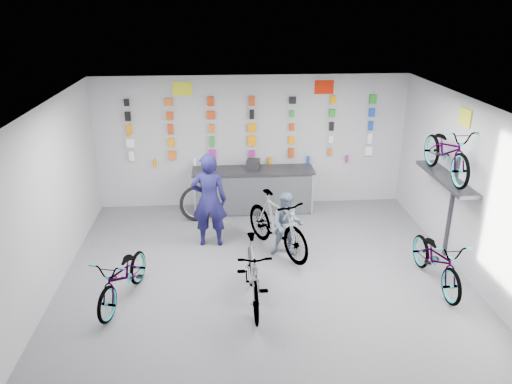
{
  "coord_description": "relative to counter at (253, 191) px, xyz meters",
  "views": [
    {
      "loc": [
        -0.69,
        -6.91,
        4.57
      ],
      "look_at": [
        -0.09,
        1.4,
        1.3
      ],
      "focal_mm": 35.0,
      "sensor_mm": 36.0,
      "label": 1
    }
  ],
  "objects": [
    {
      "name": "sign_left",
      "position": [
        -1.5,
        0.44,
        2.23
      ],
      "size": [
        0.42,
        0.02,
        0.3
      ],
      "primitive_type": "cube",
      "color": "yellow",
      "rests_on": "wall_back"
    },
    {
      "name": "sign_right",
      "position": [
        1.6,
        0.44,
        2.23
      ],
      "size": [
        0.42,
        0.02,
        0.3
      ],
      "primitive_type": "cube",
      "color": "red",
      "rests_on": "wall_back"
    },
    {
      "name": "bike_left",
      "position": [
        -2.29,
        -3.46,
        -0.04
      ],
      "size": [
        1.01,
        1.78,
        0.88
      ],
      "primitive_type": "imported",
      "rotation": [
        0.0,
        0.0,
        -0.27
      ],
      "color": "gray",
      "rests_on": "floor"
    },
    {
      "name": "bike_center",
      "position": [
        -0.25,
        -3.67,
        0.05
      ],
      "size": [
        0.53,
        1.79,
        1.07
      ],
      "primitive_type": "imported",
      "rotation": [
        0.0,
        0.0,
        0.01
      ],
      "color": "gray",
      "rests_on": "floor"
    },
    {
      "name": "clerk",
      "position": [
        -0.95,
        -1.57,
        0.45
      ],
      "size": [
        0.7,
        0.48,
        1.87
      ],
      "primitive_type": "imported",
      "rotation": [
        0.0,
        0.0,
        3.1
      ],
      "color": "#161446",
      "rests_on": "floor"
    },
    {
      "name": "bike_right",
      "position": [
        2.87,
        -3.32,
        -0.02
      ],
      "size": [
        0.69,
        1.8,
        0.94
      ],
      "primitive_type": "imported",
      "rotation": [
        0.0,
        0.0,
        0.04
      ],
      "color": "gray",
      "rests_on": "floor"
    },
    {
      "name": "merch_wall",
      "position": [
        -0.1,
        0.39,
        1.29
      ],
      "size": [
        5.57,
        0.08,
        1.55
      ],
      "color": "white",
      "rests_on": "wall_back"
    },
    {
      "name": "bike_service",
      "position": [
        0.32,
        -1.97,
        0.09
      ],
      "size": [
        1.4,
        1.95,
        1.16
      ],
      "primitive_type": "imported",
      "rotation": [
        0.0,
        0.0,
        0.5
      ],
      "color": "gray",
      "rests_on": "floor"
    },
    {
      "name": "customer",
      "position": [
        0.49,
        -2.13,
        0.14
      ],
      "size": [
        0.67,
        0.56,
        1.25
      ],
      "primitive_type": "imported",
      "rotation": [
        0.0,
        0.0,
        -0.15
      ],
      "color": "slate",
      "rests_on": "floor"
    },
    {
      "name": "bike_wall",
      "position": [
        3.25,
        -2.34,
        1.57
      ],
      "size": [
        0.63,
        1.8,
        0.95
      ],
      "primitive_type": "imported",
      "color": "gray",
      "rests_on": "wall_bracket"
    },
    {
      "name": "sign_side",
      "position": [
        3.48,
        -2.34,
        2.16
      ],
      "size": [
        0.02,
        0.4,
        0.3
      ],
      "primitive_type": "cube",
      "color": "yellow",
      "rests_on": "wall_right"
    },
    {
      "name": "wall_bracket",
      "position": [
        3.33,
        -2.34,
        0.98
      ],
      "size": [
        0.39,
        1.9,
        2.0
      ],
      "color": "#333338",
      "rests_on": "wall_right"
    },
    {
      "name": "floor",
      "position": [
        0.0,
        -3.54,
        -0.49
      ],
      "size": [
        8.0,
        8.0,
        0.0
      ],
      "primitive_type": "plane",
      "color": "#515157",
      "rests_on": "ground"
    },
    {
      "name": "wall_back",
      "position": [
        0.0,
        0.46,
        1.01
      ],
      "size": [
        7.0,
        0.0,
        7.0
      ],
      "primitive_type": "plane",
      "rotation": [
        1.57,
        0.0,
        0.0
      ],
      "color": "#BABABD",
      "rests_on": "floor"
    },
    {
      "name": "ceiling",
      "position": [
        0.0,
        -3.54,
        2.51
      ],
      "size": [
        8.0,
        8.0,
        0.0
      ],
      "primitive_type": "plane",
      "rotation": [
        3.14,
        0.0,
        0.0
      ],
      "color": "white",
      "rests_on": "wall_back"
    },
    {
      "name": "counter",
      "position": [
        0.0,
        0.0,
        0.0
      ],
      "size": [
        2.7,
        0.66,
        1.0
      ],
      "color": "black",
      "rests_on": "floor"
    },
    {
      "name": "spare_wheel",
      "position": [
        -1.25,
        -0.37,
        -0.11
      ],
      "size": [
        0.82,
        0.47,
        0.77
      ],
      "rotation": [
        0.0,
        0.0,
        0.27
      ],
      "color": "black",
      "rests_on": "floor"
    },
    {
      "name": "register",
      "position": [
        0.0,
        0.01,
        0.62
      ],
      "size": [
        0.34,
        0.35,
        0.22
      ],
      "primitive_type": "cube",
      "rotation": [
        0.0,
        0.0,
        -0.22
      ],
      "color": "black",
      "rests_on": "counter"
    },
    {
      "name": "wall_right",
      "position": [
        3.5,
        -3.54,
        1.01
      ],
      "size": [
        0.0,
        8.0,
        8.0
      ],
      "primitive_type": "plane",
      "rotation": [
        1.57,
        0.0,
        -1.57
      ],
      "color": "#BABABD",
      "rests_on": "floor"
    },
    {
      "name": "wall_left",
      "position": [
        -3.5,
        -3.54,
        1.01
      ],
      "size": [
        0.0,
        8.0,
        8.0
      ],
      "primitive_type": "plane",
      "rotation": [
        1.57,
        0.0,
        1.57
      ],
      "color": "#BABABD",
      "rests_on": "floor"
    }
  ]
}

